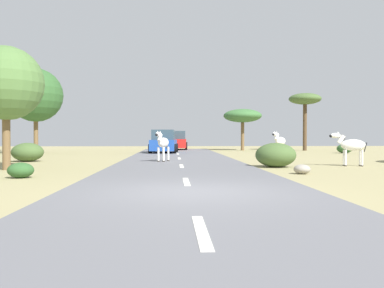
% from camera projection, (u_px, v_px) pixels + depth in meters
% --- Properties ---
extents(ground_plane, '(90.00, 90.00, 0.00)m').
position_uv_depth(ground_plane, '(195.00, 193.00, 9.51)').
color(ground_plane, '#998E60').
extents(road, '(6.00, 64.00, 0.05)m').
position_uv_depth(road, '(189.00, 192.00, 9.50)').
color(road, slate).
rests_on(road, ground_plane).
extents(lane_markings, '(0.16, 56.00, 0.01)m').
position_uv_depth(lane_markings, '(191.00, 198.00, 8.50)').
color(lane_markings, silver).
rests_on(lane_markings, road).
extents(zebra_0, '(0.78, 1.56, 1.53)m').
position_uv_depth(zebra_0, '(163.00, 143.00, 20.72)').
color(zebra_0, silver).
rests_on(zebra_0, road).
extents(zebra_1, '(1.27, 1.46, 1.63)m').
position_uv_depth(zebra_1, '(280.00, 142.00, 25.97)').
color(zebra_1, silver).
rests_on(zebra_1, ground_plane).
extents(zebra_2, '(1.60, 0.58, 1.51)m').
position_uv_depth(zebra_2, '(351.00, 145.00, 18.16)').
color(zebra_2, silver).
rests_on(zebra_2, ground_plane).
extents(car_0, '(2.13, 4.40, 1.74)m').
position_uv_depth(car_0, '(177.00, 141.00, 39.33)').
color(car_0, red).
rests_on(car_0, road).
extents(car_1, '(2.22, 4.44, 1.74)m').
position_uv_depth(car_1, '(164.00, 142.00, 31.77)').
color(car_1, '#1E479E').
rests_on(car_1, road).
extents(tree_0, '(3.90, 3.90, 6.25)m').
position_uv_depth(tree_0, '(36.00, 95.00, 30.39)').
color(tree_0, brown).
rests_on(tree_0, ground_plane).
extents(tree_1, '(3.50, 3.50, 3.79)m').
position_uv_depth(tree_1, '(243.00, 116.00, 38.25)').
color(tree_1, brown).
rests_on(tree_1, ground_plane).
extents(tree_3, '(2.85, 2.85, 4.78)m').
position_uv_depth(tree_3, '(6.00, 84.00, 16.06)').
color(tree_3, brown).
rests_on(tree_3, ground_plane).
extents(tree_6, '(2.91, 2.91, 5.20)m').
position_uv_depth(tree_6, '(305.00, 100.00, 37.82)').
color(tree_6, '#4C3823').
rests_on(tree_6, ground_plane).
extents(bush_0, '(1.18, 1.07, 0.71)m').
position_uv_depth(bush_0, '(345.00, 149.00, 31.95)').
color(bush_0, '#2D5628').
rests_on(bush_0, ground_plane).
extents(bush_1, '(1.71, 1.54, 1.02)m').
position_uv_depth(bush_1, '(276.00, 155.00, 17.54)').
color(bush_1, '#425B2D').
rests_on(bush_1, ground_plane).
extents(bush_2, '(1.61, 1.45, 0.96)m').
position_uv_depth(bush_2, '(28.00, 152.00, 21.40)').
color(bush_2, '#425B2D').
rests_on(bush_2, ground_plane).
extents(bush_3, '(0.81, 0.73, 0.48)m').
position_uv_depth(bush_3, '(21.00, 170.00, 13.01)').
color(bush_3, '#2D5628').
rests_on(bush_3, ground_plane).
extents(rock_0, '(0.57, 0.59, 0.33)m').
position_uv_depth(rock_0, '(302.00, 169.00, 14.38)').
color(rock_0, gray).
rests_on(rock_0, ground_plane).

